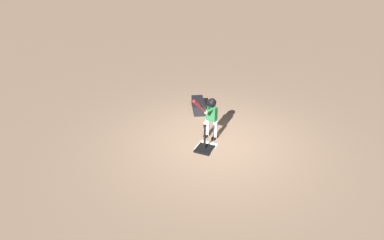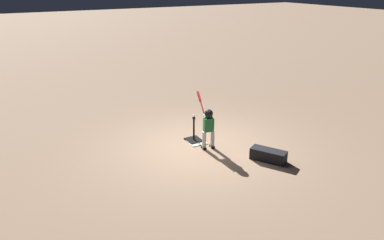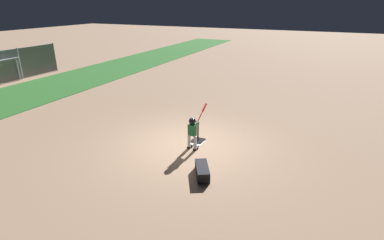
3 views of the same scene
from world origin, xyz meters
TOP-DOWN VIEW (x-y plane):
  - ground_plane at (0.00, 0.00)m, footprint 90.00×90.00m
  - home_plate at (0.26, -0.14)m, footprint 0.46×0.46m
  - batting_tee at (0.40, -0.13)m, footprint 0.43×0.39m
  - batter_child at (-0.17, -0.21)m, footprint 0.91×0.35m
  - baseball at (0.40, -0.13)m, footprint 0.07×0.07m
  - equipment_bag at (-1.49, -1.10)m, footprint 0.89×0.69m

SIDE VIEW (x-z plane):
  - ground_plane at x=0.00m, z-range 0.00..0.00m
  - home_plate at x=0.26m, z-range 0.00..0.02m
  - batting_tee at x=0.40m, z-range -0.25..0.43m
  - equipment_bag at x=-1.49m, z-range 0.00..0.28m
  - batter_child at x=-0.17m, z-range 0.02..1.34m
  - baseball at x=0.40m, z-range 0.68..0.75m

